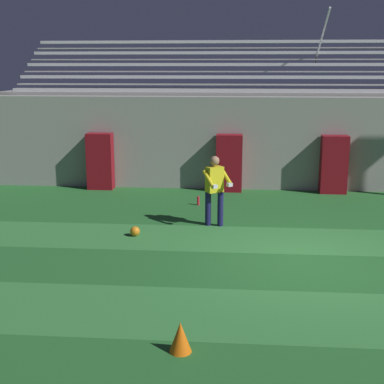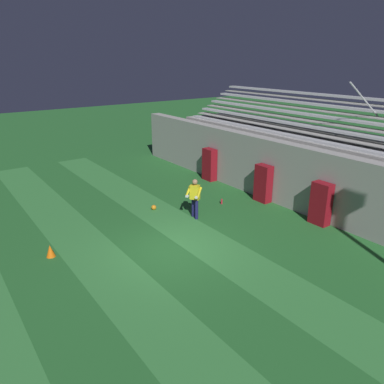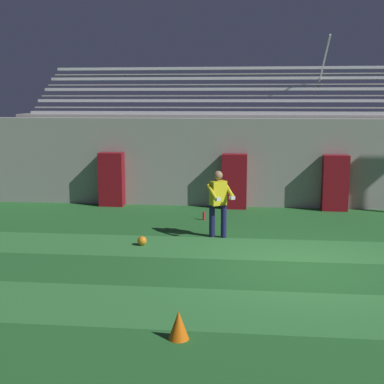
{
  "view_description": "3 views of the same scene",
  "coord_description": "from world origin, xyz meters",
  "px_view_note": "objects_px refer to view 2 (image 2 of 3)",
  "views": [
    {
      "loc": [
        -1.41,
        -9.9,
        3.69
      ],
      "look_at": [
        -2.3,
        1.38,
        1.02
      ],
      "focal_mm": 50.0,
      "sensor_mm": 36.0,
      "label": 1
    },
    {
      "loc": [
        9.63,
        -6.17,
        6.27
      ],
      "look_at": [
        -2.51,
        2.63,
        0.86
      ],
      "focal_mm": 35.0,
      "sensor_mm": 36.0,
      "label": 2
    },
    {
      "loc": [
        -1.12,
        -10.65,
        3.39
      ],
      "look_at": [
        -2.48,
        2.19,
        1.15
      ],
      "focal_mm": 50.0,
      "sensor_mm": 36.0,
      "label": 3
    }
  ],
  "objects_px": {
    "padding_pillar_gate_right": "(321,204)",
    "water_bottle": "(222,202)",
    "soccer_ball": "(154,207)",
    "traffic_cone": "(50,251)",
    "padding_pillar_gate_left": "(263,183)",
    "goalkeeper": "(195,196)",
    "padding_pillar_far_left": "(210,165)"
  },
  "relations": [
    {
      "from": "padding_pillar_far_left",
      "to": "soccer_ball",
      "type": "bearing_deg",
      "value": -67.5
    },
    {
      "from": "traffic_cone",
      "to": "water_bottle",
      "type": "relative_size",
      "value": 1.75
    },
    {
      "from": "goalkeeper",
      "to": "traffic_cone",
      "type": "height_order",
      "value": "goalkeeper"
    },
    {
      "from": "traffic_cone",
      "to": "goalkeeper",
      "type": "bearing_deg",
      "value": 87.74
    },
    {
      "from": "padding_pillar_gate_left",
      "to": "padding_pillar_gate_right",
      "type": "height_order",
      "value": "same"
    },
    {
      "from": "soccer_ball",
      "to": "traffic_cone",
      "type": "relative_size",
      "value": 0.52
    },
    {
      "from": "padding_pillar_gate_right",
      "to": "soccer_ball",
      "type": "height_order",
      "value": "padding_pillar_gate_right"
    },
    {
      "from": "goalkeeper",
      "to": "traffic_cone",
      "type": "relative_size",
      "value": 3.98
    },
    {
      "from": "padding_pillar_far_left",
      "to": "soccer_ball",
      "type": "relative_size",
      "value": 7.81
    },
    {
      "from": "padding_pillar_gate_left",
      "to": "padding_pillar_gate_right",
      "type": "relative_size",
      "value": 1.0
    },
    {
      "from": "padding_pillar_gate_right",
      "to": "soccer_ball",
      "type": "xyz_separation_m",
      "value": [
        -5.12,
        -4.61,
        -0.75
      ]
    },
    {
      "from": "padding_pillar_gate_right",
      "to": "water_bottle",
      "type": "relative_size",
      "value": 7.16
    },
    {
      "from": "padding_pillar_gate_left",
      "to": "soccer_ball",
      "type": "height_order",
      "value": "padding_pillar_gate_left"
    },
    {
      "from": "soccer_ball",
      "to": "water_bottle",
      "type": "bearing_deg",
      "value": 66.73
    },
    {
      "from": "padding_pillar_gate_left",
      "to": "traffic_cone",
      "type": "distance_m",
      "value": 9.5
    },
    {
      "from": "padding_pillar_gate_left",
      "to": "soccer_ball",
      "type": "relative_size",
      "value": 7.81
    },
    {
      "from": "padding_pillar_far_left",
      "to": "traffic_cone",
      "type": "height_order",
      "value": "padding_pillar_far_left"
    },
    {
      "from": "padding_pillar_gate_left",
      "to": "traffic_cone",
      "type": "bearing_deg",
      "value": -93.16
    },
    {
      "from": "padding_pillar_gate_right",
      "to": "soccer_ball",
      "type": "distance_m",
      "value": 6.93
    },
    {
      "from": "soccer_ball",
      "to": "padding_pillar_far_left",
      "type": "bearing_deg",
      "value": 112.5
    },
    {
      "from": "padding_pillar_gate_right",
      "to": "padding_pillar_far_left",
      "type": "xyz_separation_m",
      "value": [
        -7.03,
        0.0,
        0.0
      ]
    },
    {
      "from": "padding_pillar_gate_left",
      "to": "goalkeeper",
      "type": "bearing_deg",
      "value": -94.57
    },
    {
      "from": "goalkeeper",
      "to": "soccer_ball",
      "type": "height_order",
      "value": "goalkeeper"
    },
    {
      "from": "goalkeeper",
      "to": "traffic_cone",
      "type": "xyz_separation_m",
      "value": [
        -0.23,
        -5.8,
        -0.74
      ]
    },
    {
      "from": "soccer_ball",
      "to": "water_bottle",
      "type": "xyz_separation_m",
      "value": [
        1.22,
        2.84,
        0.01
      ]
    },
    {
      "from": "goalkeeper",
      "to": "padding_pillar_gate_left",
      "type": "bearing_deg",
      "value": 85.43
    },
    {
      "from": "water_bottle",
      "to": "padding_pillar_gate_right",
      "type": "bearing_deg",
      "value": 24.38
    },
    {
      "from": "padding_pillar_far_left",
      "to": "water_bottle",
      "type": "distance_m",
      "value": 3.67
    },
    {
      "from": "padding_pillar_gate_right",
      "to": "padding_pillar_far_left",
      "type": "distance_m",
      "value": 7.03
    },
    {
      "from": "soccer_ball",
      "to": "water_bottle",
      "type": "height_order",
      "value": "water_bottle"
    },
    {
      "from": "water_bottle",
      "to": "padding_pillar_gate_left",
      "type": "bearing_deg",
      "value": 65.44
    },
    {
      "from": "padding_pillar_gate_left",
      "to": "traffic_cone",
      "type": "height_order",
      "value": "padding_pillar_gate_left"
    }
  ]
}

